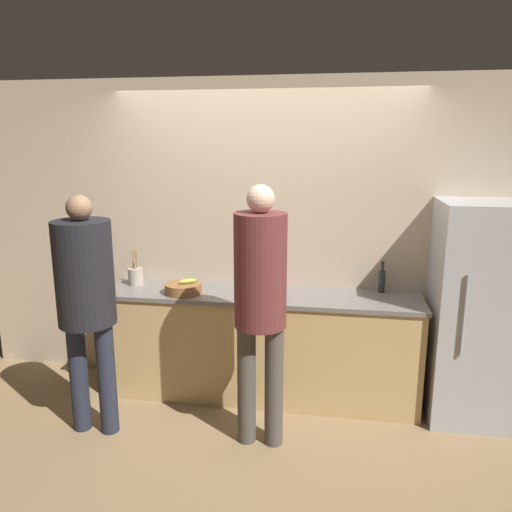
# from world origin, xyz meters

# --- Properties ---
(ground_plane) EXTENTS (14.00, 14.00, 0.00)m
(ground_plane) POSITION_xyz_m (0.00, 0.00, 0.00)
(ground_plane) COLOR #8C704C
(wall_back) EXTENTS (5.20, 0.06, 2.60)m
(wall_back) POSITION_xyz_m (0.00, 0.62, 1.30)
(wall_back) COLOR #C6B293
(wall_back) RESTS_ON ground_plane
(counter) EXTENTS (2.58, 0.60, 0.90)m
(counter) POSITION_xyz_m (0.00, 0.33, 0.45)
(counter) COLOR tan
(counter) RESTS_ON ground_plane
(refrigerator) EXTENTS (0.78, 0.64, 1.67)m
(refrigerator) POSITION_xyz_m (1.72, 0.29, 0.84)
(refrigerator) COLOR #B7B7BC
(refrigerator) RESTS_ON ground_plane
(person_left) EXTENTS (0.40, 0.40, 1.75)m
(person_left) POSITION_xyz_m (-1.12, -0.40, 1.07)
(person_left) COLOR #232838
(person_left) RESTS_ON ground_plane
(person_center) EXTENTS (0.35, 0.35, 1.83)m
(person_center) POSITION_xyz_m (0.11, -0.35, 1.10)
(person_center) COLOR #4C4742
(person_center) RESTS_ON ground_plane
(fruit_bowl) EXTENTS (0.30, 0.30, 0.12)m
(fruit_bowl) POSITION_xyz_m (-0.61, 0.22, 0.94)
(fruit_bowl) COLOR brown
(fruit_bowl) RESTS_ON counter
(utensil_crock) EXTENTS (0.13, 0.13, 0.30)m
(utensil_crock) POSITION_xyz_m (-1.09, 0.39, 0.97)
(utensil_crock) COLOR #ADA393
(utensil_crock) RESTS_ON counter
(bottle_red) EXTENTS (0.07, 0.07, 0.23)m
(bottle_red) POSITION_xyz_m (0.06, 0.40, 0.99)
(bottle_red) COLOR red
(bottle_red) RESTS_ON counter
(bottle_dark) EXTENTS (0.05, 0.05, 0.26)m
(bottle_dark) POSITION_xyz_m (0.97, 0.50, 1.00)
(bottle_dark) COLOR #333338
(bottle_dark) RESTS_ON counter
(bottle_amber) EXTENTS (0.05, 0.05, 0.25)m
(bottle_amber) POSITION_xyz_m (-0.05, 0.51, 0.99)
(bottle_amber) COLOR brown
(bottle_amber) RESTS_ON counter
(cup_blue) EXTENTS (0.08, 0.08, 0.09)m
(cup_blue) POSITION_xyz_m (0.17, 0.17, 0.94)
(cup_blue) COLOR #335184
(cup_blue) RESTS_ON counter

